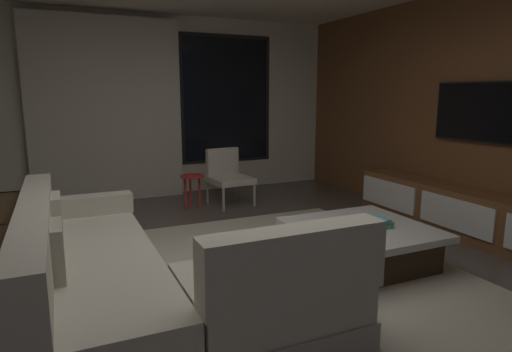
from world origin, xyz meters
TOP-DOWN VIEW (x-y plane):
  - floor at (0.00, 0.00)m, footprint 9.20×9.20m
  - back_wall_with_window at (-0.06, 3.62)m, footprint 6.60×0.30m
  - media_wall at (3.06, 0.00)m, footprint 0.12×7.80m
  - area_rug at (0.35, -0.10)m, footprint 3.20×3.80m
  - sectional_couch at (-0.81, -0.18)m, footprint 1.98×2.50m
  - coffee_table at (1.24, -0.02)m, footprint 1.16×1.16m
  - book_stack_on_coffee_table at (1.33, -0.09)m, footprint 0.29×0.20m
  - accent_chair_near_window at (0.93, 2.59)m, footprint 0.60×0.62m
  - side_stool at (0.40, 2.56)m, footprint 0.32×0.32m
  - media_console at (2.77, 0.05)m, footprint 0.46×3.10m
  - mounted_tv at (2.95, 0.25)m, footprint 0.05×1.12m

SIDE VIEW (x-z plane):
  - floor at x=0.00m, z-range 0.00..0.00m
  - area_rug at x=0.35m, z-range 0.00..0.01m
  - coffee_table at x=1.24m, z-range 0.01..0.37m
  - media_console at x=2.77m, z-range -0.01..0.51m
  - sectional_couch at x=-0.81m, z-range -0.12..0.70m
  - side_stool at x=0.40m, z-range 0.14..0.60m
  - book_stack_on_coffee_table at x=1.33m, z-range 0.36..0.44m
  - accent_chair_near_window at x=0.93m, z-range 0.04..0.82m
  - back_wall_with_window at x=-0.06m, z-range -0.01..2.69m
  - media_wall at x=3.06m, z-range 0.00..2.70m
  - mounted_tv at x=2.95m, z-range 1.03..1.67m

